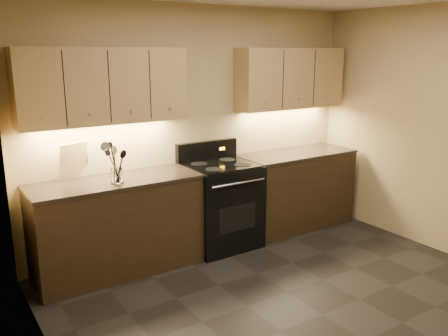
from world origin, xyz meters
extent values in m
plane|color=black|center=(0.00, 0.00, 0.00)|extent=(4.00, 4.00, 0.00)
cube|color=tan|center=(0.00, 2.00, 1.30)|extent=(4.00, 0.04, 2.60)
cube|color=tan|center=(-2.00, 0.00, 1.30)|extent=(0.04, 4.00, 2.60)
cube|color=black|center=(-1.10, 1.70, 0.45)|extent=(1.60, 0.60, 0.90)
cube|color=#31281F|center=(-1.10, 1.70, 0.92)|extent=(1.62, 0.62, 0.03)
cube|color=black|center=(1.18, 1.70, 0.45)|extent=(1.44, 0.60, 0.90)
cube|color=#31281F|center=(1.18, 1.70, 0.92)|extent=(1.46, 0.62, 0.03)
cube|color=black|center=(0.08, 1.68, 0.46)|extent=(0.76, 0.65, 0.92)
cube|color=black|center=(0.08, 1.68, 0.93)|extent=(0.70, 0.60, 0.01)
cube|color=black|center=(0.08, 1.96, 1.03)|extent=(0.76, 0.07, 0.22)
cube|color=orange|center=(0.26, 1.92, 1.04)|extent=(0.06, 0.00, 0.03)
cylinder|color=silver|center=(0.08, 1.34, 0.80)|extent=(0.65, 0.02, 0.02)
cube|color=black|center=(0.08, 1.35, 0.41)|extent=(0.46, 0.00, 0.28)
cylinder|color=black|center=(-0.10, 1.53, 0.93)|extent=(0.18, 0.18, 0.00)
cylinder|color=black|center=(0.26, 1.53, 0.93)|extent=(0.18, 0.18, 0.00)
cylinder|color=black|center=(-0.10, 1.82, 0.93)|extent=(0.18, 0.18, 0.00)
cylinder|color=black|center=(0.26, 1.82, 0.93)|extent=(0.18, 0.18, 0.00)
cube|color=#A58852|center=(-1.10, 1.85, 1.80)|extent=(1.60, 0.30, 0.70)
cube|color=#A58852|center=(1.18, 1.85, 1.80)|extent=(1.44, 0.30, 0.70)
cube|color=#B2B5BA|center=(-1.30, 1.99, 1.12)|extent=(0.08, 0.01, 0.12)
cylinder|color=white|center=(-1.12, 1.58, 1.00)|extent=(0.15, 0.15, 0.14)
cylinder|color=white|center=(-1.12, 1.58, 0.94)|extent=(0.11, 0.11, 0.02)
cube|color=tan|center=(-1.41, 1.95, 1.11)|extent=(0.30, 0.17, 0.36)
camera|label=1|loc=(-2.60, -2.49, 2.12)|focal=38.00mm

